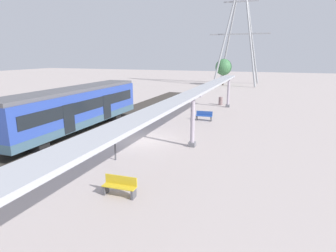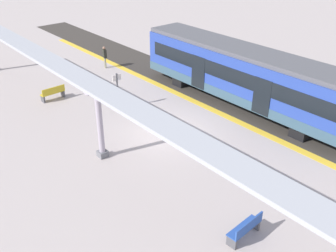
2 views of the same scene
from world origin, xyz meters
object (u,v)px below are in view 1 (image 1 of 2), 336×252
Objects in this scene: canopy_pillar_second at (193,121)px; trash_bin at (221,101)px; train_near_carriage at (76,109)px; canopy_pillar_third at (228,92)px; platform_info_sign at (115,138)px; bench_mid_platform at (204,116)px; bench_near_end at (120,186)px.

canopy_pillar_second is 16.83m from trash_bin.
train_near_carriage is 4.16× the size of canopy_pillar_second.
canopy_pillar_third is 1.58× the size of platform_info_sign.
canopy_pillar_second is 3.61× the size of trash_bin.
platform_info_sign reaches higher than bench_mid_platform.
train_near_carriage is 11.37m from bench_mid_platform.
platform_info_sign reaches higher than bench_near_end.
bench_near_end is at bearing -98.51° from canopy_pillar_second.
canopy_pillar_second is 5.29m from platform_info_sign.
trash_bin is (8.43, 16.37, -1.35)m from train_near_carriage.
trash_bin is at bearing 62.76° from train_near_carriage.
trash_bin is at bearing 90.25° from bench_mid_platform.
canopy_pillar_third is at bearing 82.46° from bench_mid_platform.
canopy_pillar_second reaches higher than bench_mid_platform.
trash_bin is 0.44× the size of platform_info_sign.
train_near_carriage is at bearing 144.23° from platform_info_sign.
platform_info_sign is (5.96, -4.30, -0.51)m from train_near_carriage.
bench_mid_platform is (0.12, 15.42, 0.00)m from bench_near_end.
canopy_pillar_third is at bearing 57.94° from train_near_carriage.
train_near_carriage is at bearing -138.64° from bench_mid_platform.
train_near_carriage is 6.56× the size of platform_info_sign.
canopy_pillar_second reaches higher than platform_info_sign.
platform_info_sign is (-2.38, 3.67, 0.89)m from bench_near_end.
canopy_pillar_second is (9.48, -0.37, -0.07)m from train_near_carriage.
bench_near_end is 0.99× the size of bench_mid_platform.
bench_mid_platform is (-1.02, -7.68, -1.32)m from canopy_pillar_third.
canopy_pillar_second is 1.58× the size of platform_info_sign.
train_near_carriage is 7.37m from platform_info_sign.
train_near_carriage is 9.47× the size of bench_mid_platform.
train_near_carriage is 11.62m from bench_near_end.
bench_near_end is (-1.14, -7.59, -1.32)m from canopy_pillar_second.
train_near_carriage is 9.49m from canopy_pillar_second.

